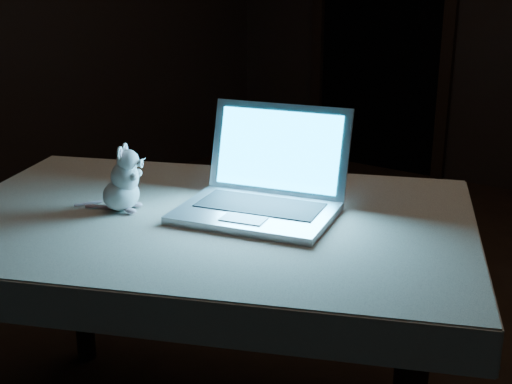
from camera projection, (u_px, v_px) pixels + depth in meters
The scene contains 6 objects.
floor at pixel (340, 370), 2.47m from camera, with size 5.00×5.00×0.00m, color black.
doorway at pixel (382, 16), 4.67m from camera, with size 1.06×0.36×2.13m, color black, non-canonical shape.
table at pixel (209, 333), 2.01m from camera, with size 1.34×0.86×0.72m, color black, non-canonical shape.
tablecloth at pixel (174, 231), 1.93m from camera, with size 1.45×0.97×0.10m, color beige, non-canonical shape.
laptop at pixel (255, 167), 1.84m from camera, with size 0.42×0.37×0.29m, color #B8B8BE, non-canonical shape.
plush_mouse at pixel (120, 178), 1.91m from camera, with size 0.14×0.14×0.19m, color silver, non-canonical shape.
Camera 1 is at (1.00, -1.91, 1.38)m, focal length 48.00 mm.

